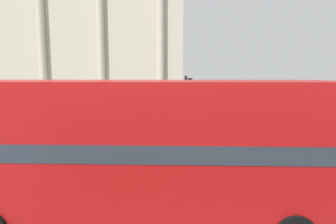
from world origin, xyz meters
The scene contains 9 objects.
double_decker_bus centered at (-1.63, 5.91, 2.27)m, with size 10.10×2.63×4.07m.
plaza_building_left centered at (-14.18, 44.15, 13.15)m, with size 28.60×17.18×26.29m.
traffic_light_near centered at (-0.33, 11.25, 2.69)m, with size 0.42×0.24×4.15m.
traffic_light_mid centered at (7.81, 18.29, 2.22)m, with size 0.42×0.24×3.37m.
car_white centered at (0.75, 28.47, 0.70)m, with size 4.20×1.93×1.35m.
car_maroon centered at (7.86, 16.92, 0.70)m, with size 4.20×1.93×1.35m.
pedestrian_olive centered at (6.70, 33.50, 1.00)m, with size 0.32×0.32×1.73m.
pedestrian_grey centered at (-6.51, 33.25, 0.93)m, with size 0.32×0.32×1.62m.
pedestrian_white centered at (-6.20, 30.35, 1.03)m, with size 0.32×0.32×1.78m.
Camera 1 is at (-0.71, -1.93, 4.26)m, focal length 32.00 mm.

